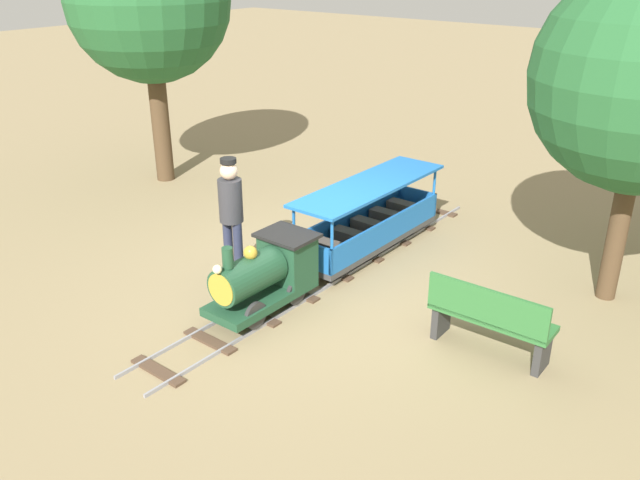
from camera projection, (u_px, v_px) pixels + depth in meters
ground_plane at (321, 278)px, 8.60m from camera, size 60.00×60.00×0.00m
track at (329, 272)px, 8.72m from camera, size 0.71×6.40×0.04m
locomotive at (266, 273)px, 7.67m from camera, size 0.67×1.45×0.98m
passenger_car at (369, 223)px, 9.20m from camera, size 0.77×2.70×0.97m
conductor_person at (231, 209)px, 8.22m from camera, size 0.30×0.30×1.62m
park_bench at (490, 319)px, 6.85m from camera, size 1.31×0.43×0.82m
oak_tree_far at (148, 1)px, 11.00m from camera, size 2.75×2.75×4.53m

